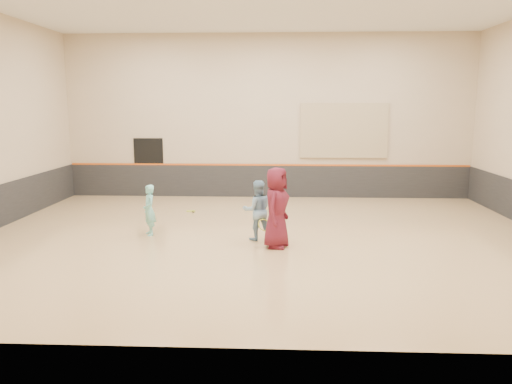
{
  "coord_description": "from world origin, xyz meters",
  "views": [
    {
      "loc": [
        0.4,
        -12.58,
        3.4
      ],
      "look_at": [
        -0.19,
        0.4,
        1.15
      ],
      "focal_mm": 35.0,
      "sensor_mm": 36.0,
      "label": 1
    }
  ],
  "objects_px": {
    "instructor": "(257,210)",
    "young_man": "(277,208)",
    "girl": "(149,210)",
    "spare_racket": "(191,210)"
  },
  "relations": [
    {
      "from": "girl",
      "to": "young_man",
      "type": "bearing_deg",
      "value": 45.15
    },
    {
      "from": "instructor",
      "to": "young_man",
      "type": "height_order",
      "value": "young_man"
    },
    {
      "from": "girl",
      "to": "spare_racket",
      "type": "distance_m",
      "value": 3.13
    },
    {
      "from": "girl",
      "to": "spare_racket",
      "type": "height_order",
      "value": "girl"
    },
    {
      "from": "spare_racket",
      "to": "girl",
      "type": "bearing_deg",
      "value": -100.67
    },
    {
      "from": "girl",
      "to": "instructor",
      "type": "height_order",
      "value": "instructor"
    },
    {
      "from": "young_man",
      "to": "instructor",
      "type": "bearing_deg",
      "value": 54.24
    },
    {
      "from": "instructor",
      "to": "young_man",
      "type": "bearing_deg",
      "value": 113.3
    },
    {
      "from": "girl",
      "to": "young_man",
      "type": "xyz_separation_m",
      "value": [
        3.38,
        -1.01,
        0.31
      ]
    },
    {
      "from": "instructor",
      "to": "spare_racket",
      "type": "height_order",
      "value": "instructor"
    }
  ]
}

